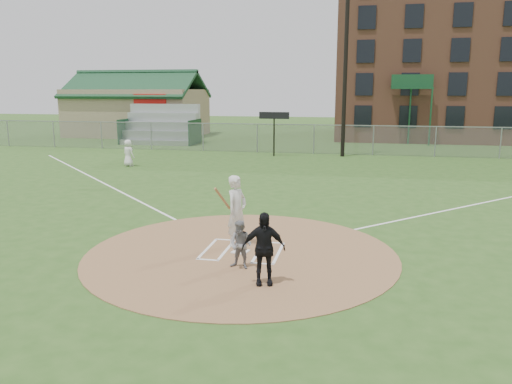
% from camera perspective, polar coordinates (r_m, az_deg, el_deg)
% --- Properties ---
extents(ground, '(140.00, 140.00, 0.00)m').
position_cam_1_polar(ground, '(13.64, -1.70, -7.02)').
color(ground, '#2C511B').
rests_on(ground, ground).
extents(dirt_circle, '(8.40, 8.40, 0.02)m').
position_cam_1_polar(dirt_circle, '(13.63, -1.70, -6.98)').
color(dirt_circle, '#976D47').
rests_on(dirt_circle, ground).
extents(home_plate, '(0.49, 0.49, 0.03)m').
position_cam_1_polar(home_plate, '(13.68, -1.78, -6.81)').
color(home_plate, silver).
rests_on(home_plate, dirt_circle).
extents(foul_line_first, '(17.04, 17.04, 0.01)m').
position_cam_1_polar(foul_line_first, '(22.82, 26.61, -0.64)').
color(foul_line_first, white).
rests_on(foul_line_first, ground).
extents(foul_line_third, '(17.04, 17.04, 0.01)m').
position_cam_1_polar(foul_line_third, '(25.06, -17.21, 1.08)').
color(foul_line_third, white).
rests_on(foul_line_third, ground).
extents(catcher, '(0.66, 0.56, 1.20)m').
position_cam_1_polar(catcher, '(12.32, -1.75, -6.04)').
color(catcher, gray).
rests_on(catcher, dirt_circle).
extents(umpire, '(1.05, 0.63, 1.68)m').
position_cam_1_polar(umpire, '(11.27, 0.86, -6.46)').
color(umpire, black).
rests_on(umpire, dirt_circle).
extents(ondeck_player, '(0.88, 0.74, 1.53)m').
position_cam_1_polar(ondeck_player, '(29.90, -14.38, 4.34)').
color(ondeck_player, white).
rests_on(ondeck_player, ground).
extents(batters_boxes, '(2.08, 1.88, 0.01)m').
position_cam_1_polar(batters_boxes, '(13.77, -1.55, -6.73)').
color(batters_boxes, white).
rests_on(batters_boxes, dirt_circle).
extents(batter_at_plate, '(0.84, 1.11, 2.01)m').
position_cam_1_polar(batter_at_plate, '(14.00, -2.22, -2.16)').
color(batter_at_plate, silver).
rests_on(batter_at_plate, dirt_circle).
extents(outfield_fence, '(56.08, 0.08, 2.03)m').
position_cam_1_polar(outfield_fence, '(34.86, 6.64, 6.02)').
color(outfield_fence, slate).
rests_on(outfield_fence, ground).
extents(bleachers, '(6.08, 3.20, 3.20)m').
position_cam_1_polar(bleachers, '(42.03, -10.91, 7.62)').
color(bleachers, '#B7BABF').
rests_on(bleachers, ground).
extents(clubhouse, '(12.20, 8.71, 6.23)m').
position_cam_1_polar(clubhouse, '(50.21, -13.32, 9.05)').
color(clubhouse, tan).
rests_on(clubhouse, ground).
extents(brick_warehouse, '(30.00, 17.17, 15.00)m').
position_cam_1_polar(brick_warehouse, '(52.28, 26.79, 13.84)').
color(brick_warehouse, '#90543E').
rests_on(brick_warehouse, ground).
extents(light_pole, '(1.20, 0.30, 12.22)m').
position_cam_1_polar(light_pole, '(33.67, 10.23, 15.26)').
color(light_pole, black).
rests_on(light_pole, ground).
extents(scoreboard_sign, '(2.00, 0.10, 2.93)m').
position_cam_1_polar(scoreboard_sign, '(33.29, 2.08, 8.20)').
color(scoreboard_sign, black).
rests_on(scoreboard_sign, ground).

